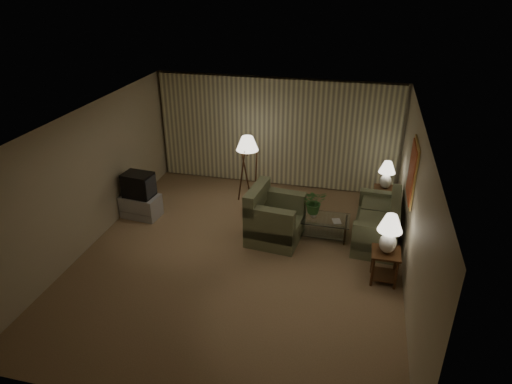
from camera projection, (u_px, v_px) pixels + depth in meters
ground at (240, 257)px, 8.74m from camera, size 7.00×7.00×0.00m
room_shell at (259, 145)px, 9.27m from camera, size 6.04×7.02×2.72m
sofa at (376, 224)px, 9.15m from camera, size 1.74×1.02×0.73m
armchair at (275, 220)px, 9.13m from camera, size 1.26×1.21×0.89m
side_table_near at (385, 261)px, 7.92m from camera, size 0.49×0.49×0.60m
side_table_far at (383, 196)px, 10.19m from camera, size 0.45×0.38×0.60m
table_lamp_near at (390, 231)px, 7.64m from camera, size 0.42×0.42×0.72m
table_lamp_far at (387, 173)px, 9.93m from camera, size 0.36×0.36×0.63m
coffee_table at (320, 224)px, 9.33m from camera, size 1.17×0.64×0.41m
tv_cabinet at (141, 206)px, 10.07m from camera, size 0.91×0.67×0.50m
crt_tv at (138, 185)px, 9.84m from camera, size 0.71×0.56×0.53m
floor_lamp at (248, 167)px, 10.57m from camera, size 0.51×0.51×1.57m
ottoman at (257, 204)px, 10.31m from camera, size 0.72×0.72×0.37m
vase at (314, 214)px, 9.27m from camera, size 0.15×0.15×0.14m
flowers at (314, 200)px, 9.12m from camera, size 0.58×0.54×0.51m
book at (333, 221)px, 9.13m from camera, size 0.21×0.26×0.02m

